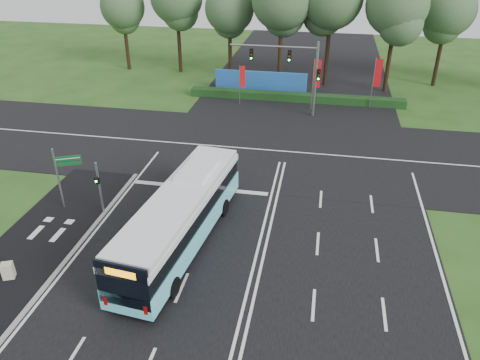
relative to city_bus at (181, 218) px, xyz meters
The scene contains 16 objects.
ground 4.89m from the city_bus, 18.90° to the left, with size 120.00×120.00×0.00m, color #254918.
road_main 4.89m from the city_bus, 18.90° to the left, with size 20.00×120.00×0.04m, color black.
road_cross 14.25m from the city_bus, 72.33° to the left, with size 120.00×14.00×0.05m, color black.
bike_path 8.55m from the city_bus, 169.44° to the right, with size 5.00×18.00×0.06m, color black.
kerb_strip 6.27m from the city_bus, 165.24° to the right, with size 0.25×18.00×0.12m, color gray.
city_bus is the anchor object (origin of this frame).
pedestrian_signal 6.32m from the city_bus, 159.34° to the left, with size 0.34×0.42×3.59m.
street_sign 8.80m from the city_bus, 163.08° to the left, with size 1.52×0.73×4.21m.
utility_cabinet 9.24m from the city_bus, 150.97° to the right, with size 0.57×0.47×0.94m, color beige.
banner_flag_left 24.05m from the city_bus, 92.34° to the left, with size 0.56×0.24×3.99m.
banner_flag_mid 24.62m from the city_bus, 75.20° to the left, with size 0.74×0.09×5.03m.
banner_flag_right 27.95m from the city_bus, 64.52° to the left, with size 0.74×0.13×5.02m.
traffic_light_gantry 22.60m from the city_bus, 78.43° to the left, with size 8.41×0.28×7.00m.
hedge 26.36m from the city_bus, 80.62° to the left, with size 22.00×1.20×0.80m, color #153613.
blue_hoarding 28.48m from the city_bus, 89.42° to the left, with size 10.00×0.30×2.20m, color blue.
eucalyptus_row 34.36m from the city_bus, 75.92° to the left, with size 54.27×9.61×12.64m.
Camera 1 is at (2.91, -22.18, 16.14)m, focal length 35.00 mm.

